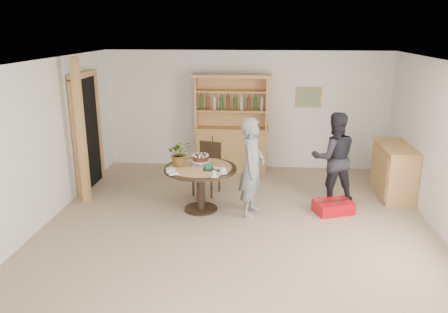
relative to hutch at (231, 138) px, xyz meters
The scene contains 17 objects.
ground 3.33m from the hutch, 84.71° to the right, with size 7.00×7.00×0.00m, color tan.
room_shell 3.41m from the hutch, 84.65° to the right, with size 6.04×7.04×2.52m.
doorway 2.94m from the hutch, 154.78° to the right, with size 0.13×1.10×2.18m.
pine_post 3.20m from the hutch, 139.62° to the right, with size 0.12×0.12×2.50m, color tan.
hutch is the anchor object (origin of this frame).
sideboard 3.29m from the hutch, 22.21° to the right, with size 0.54×1.26×0.94m.
dining_table 2.25m from the hutch, 98.98° to the right, with size 1.20×1.20×0.76m.
dining_chair 1.44m from the hutch, 103.21° to the right, with size 0.53×0.53×0.95m.
birthday_cake 2.21m from the hutch, 99.18° to the right, with size 0.30×0.30×0.20m.
flower_vase 2.30m from the hutch, 107.90° to the right, with size 0.38×0.33×0.42m, color #3F7233.
gift_tray 2.35m from the hutch, 93.32° to the right, with size 0.30×0.20×0.08m.
coffee_cup_a 2.50m from the hutch, 88.87° to the right, with size 0.15×0.15×0.09m.
coffee_cup_b 2.67m from the hutch, 91.51° to the right, with size 0.15×0.15×0.08m.
napkins 2.65m from the hutch, 106.71° to the right, with size 0.24×0.33×0.03m.
teen_boy 2.38m from the hutch, 77.85° to the right, with size 0.59×0.39×1.62m, color gray.
adult_person 2.50m from the hutch, 40.85° to the right, with size 0.78×0.60×1.60m, color black.
red_suitcase 2.90m from the hutch, 49.20° to the right, with size 0.70×0.58×0.21m.
Camera 1 is at (0.33, -5.72, 2.98)m, focal length 35.00 mm.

